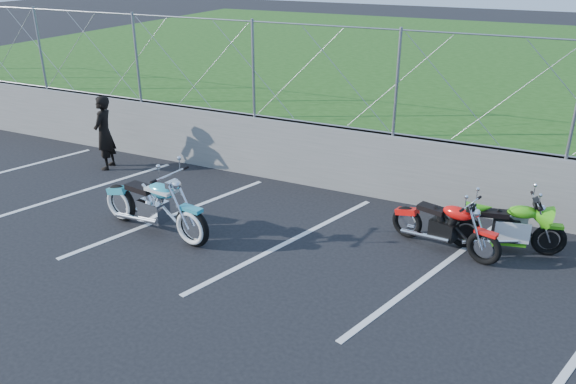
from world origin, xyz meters
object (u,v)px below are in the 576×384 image
at_px(sportbike_green, 510,229).
at_px(person_standing, 104,133).
at_px(naked_orange, 446,228).
at_px(cruiser_turquoise, 156,208).

xyz_separation_m(sportbike_green, person_standing, (-8.56, 0.15, 0.42)).
bearing_deg(naked_orange, cruiser_turquoise, -145.64).
height_order(cruiser_turquoise, sportbike_green, cruiser_turquoise).
relative_size(sportbike_green, person_standing, 1.09).
xyz_separation_m(naked_orange, person_standing, (-7.63, 0.57, 0.42)).
bearing_deg(person_standing, cruiser_turquoise, 37.38).
height_order(naked_orange, person_standing, person_standing).
bearing_deg(person_standing, sportbike_green, 71.40).
distance_m(cruiser_turquoise, sportbike_green, 5.89).
distance_m(cruiser_turquoise, naked_orange, 4.88).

